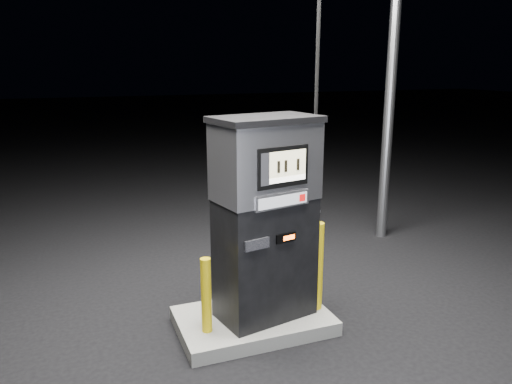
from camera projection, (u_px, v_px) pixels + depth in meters
name	position (u px, v px, depth m)	size (l,w,h in m)	color
ground	(253.00, 327.00, 5.36)	(80.00, 80.00, 0.00)	black
pump_island	(253.00, 321.00, 5.34)	(1.60, 1.00, 0.15)	slate
fuel_dispenser	(266.00, 217.00, 5.07)	(1.21, 0.82, 4.37)	black
bollard_left	(206.00, 295.00, 4.90)	(0.10, 0.10, 0.77)	#DEBD0C
bollard_right	(317.00, 266.00, 5.36)	(0.13, 0.13, 0.98)	#DEBD0C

